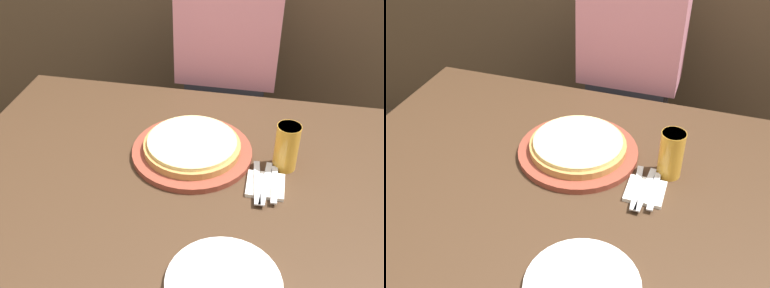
# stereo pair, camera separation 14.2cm
# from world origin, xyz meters

# --- Properties ---
(dining_table) EXTENTS (1.48, 1.07, 0.73)m
(dining_table) POSITION_xyz_m (0.00, 0.00, 0.36)
(dining_table) COLOR #3D2819
(dining_table) RESTS_ON ground_plane
(pizza_on_board) EXTENTS (0.38, 0.38, 0.06)m
(pizza_on_board) POSITION_xyz_m (-0.01, 0.13, 0.75)
(pizza_on_board) COLOR brown
(pizza_on_board) RESTS_ON dining_table
(beer_glass) EXTENTS (0.07, 0.07, 0.15)m
(beer_glass) POSITION_xyz_m (0.28, 0.12, 0.81)
(beer_glass) COLOR gold
(beer_glass) RESTS_ON dining_table
(dinner_plate) EXTENTS (0.27, 0.27, 0.02)m
(dinner_plate) POSITION_xyz_m (0.16, -0.35, 0.74)
(dinner_plate) COLOR white
(dinner_plate) RESTS_ON dining_table
(napkin_stack) EXTENTS (0.11, 0.11, 0.01)m
(napkin_stack) POSITION_xyz_m (0.23, 0.02, 0.73)
(napkin_stack) COLOR white
(napkin_stack) RESTS_ON dining_table
(fork) EXTENTS (0.04, 0.19, 0.00)m
(fork) POSITION_xyz_m (0.21, 0.02, 0.74)
(fork) COLOR silver
(fork) RESTS_ON napkin_stack
(dinner_knife) EXTENTS (0.03, 0.19, 0.00)m
(dinner_knife) POSITION_xyz_m (0.23, 0.02, 0.74)
(dinner_knife) COLOR silver
(dinner_knife) RESTS_ON napkin_stack
(spoon) EXTENTS (0.02, 0.16, 0.00)m
(spoon) POSITION_xyz_m (0.26, 0.02, 0.74)
(spoon) COLOR silver
(spoon) RESTS_ON napkin_stack
(diner_person) EXTENTS (0.41, 0.20, 1.30)m
(diner_person) POSITION_xyz_m (0.03, 0.71, 0.63)
(diner_person) COLOR #33333D
(diner_person) RESTS_ON ground_plane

